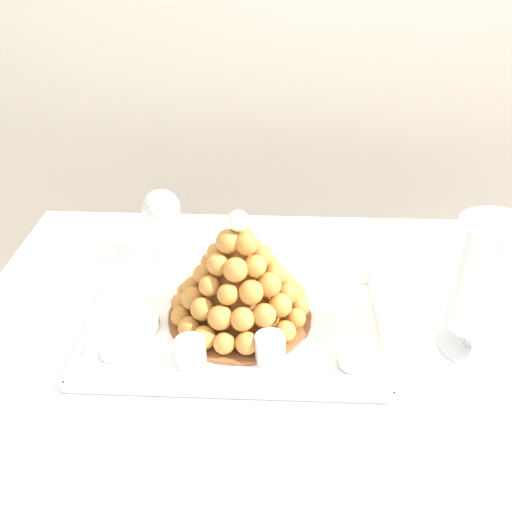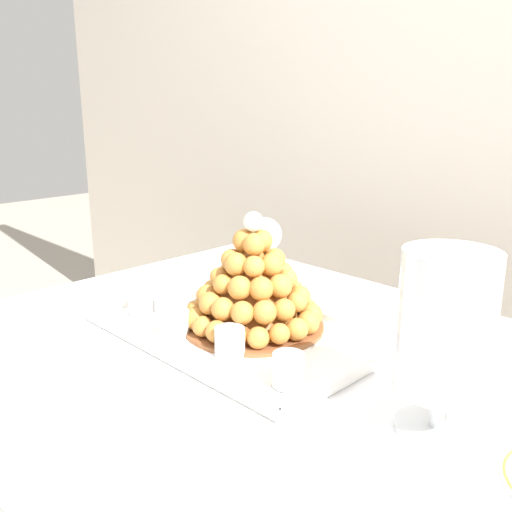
{
  "view_description": "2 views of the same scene",
  "coord_description": "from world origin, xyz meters",
  "px_view_note": "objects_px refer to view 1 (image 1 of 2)",
  "views": [
    {
      "loc": [
        -0.11,
        -0.82,
        1.43
      ],
      "look_at": [
        -0.14,
        -0.0,
        0.92
      ],
      "focal_mm": 40.44,
      "sensor_mm": 36.0,
      "label": 1
    },
    {
      "loc": [
        0.57,
        -0.67,
        1.17
      ],
      "look_at": [
        -0.13,
        0.02,
        0.9
      ],
      "focal_mm": 39.91,
      "sensor_mm": 36.0,
      "label": 2
    }
  ],
  "objects_px": {
    "dessert_cup_left": "(113,345)",
    "creme_brulee_ramekin": "(132,321)",
    "dessert_cup_mid_right": "(354,354)",
    "macaron_goblet": "(486,276)",
    "dessert_cup_centre": "(270,349)",
    "serving_tray": "(235,331)",
    "wine_glass": "(161,210)",
    "croquembouche": "(240,280)",
    "dessert_cup_mid_left": "(191,353)"
  },
  "relations": [
    {
      "from": "dessert_cup_left",
      "to": "dessert_cup_centre",
      "type": "relative_size",
      "value": 0.91
    },
    {
      "from": "dessert_cup_centre",
      "to": "dessert_cup_left",
      "type": "bearing_deg",
      "value": 179.88
    },
    {
      "from": "dessert_cup_mid_right",
      "to": "croquembouche",
      "type": "bearing_deg",
      "value": 148.79
    },
    {
      "from": "serving_tray",
      "to": "wine_glass",
      "type": "relative_size",
      "value": 3.27
    },
    {
      "from": "macaron_goblet",
      "to": "dessert_cup_mid_left",
      "type": "bearing_deg",
      "value": -171.21
    },
    {
      "from": "dessert_cup_mid_left",
      "to": "creme_brulee_ramekin",
      "type": "bearing_deg",
      "value": 142.93
    },
    {
      "from": "dessert_cup_mid_right",
      "to": "creme_brulee_ramekin",
      "type": "distance_m",
      "value": 0.41
    },
    {
      "from": "macaron_goblet",
      "to": "wine_glass",
      "type": "xyz_separation_m",
      "value": [
        -0.61,
        0.27,
        -0.03
      ]
    },
    {
      "from": "serving_tray",
      "to": "creme_brulee_ramekin",
      "type": "xyz_separation_m",
      "value": [
        -0.19,
        0.0,
        0.02
      ]
    },
    {
      "from": "dessert_cup_mid_left",
      "to": "dessert_cup_centre",
      "type": "bearing_deg",
      "value": 6.45
    },
    {
      "from": "croquembouche",
      "to": "dessert_cup_centre",
      "type": "bearing_deg",
      "value": -62.98
    },
    {
      "from": "dessert_cup_mid_right",
      "to": "creme_brulee_ramekin",
      "type": "relative_size",
      "value": 0.52
    },
    {
      "from": "dessert_cup_left",
      "to": "dessert_cup_centre",
      "type": "height_order",
      "value": "dessert_cup_centre"
    },
    {
      "from": "creme_brulee_ramekin",
      "to": "macaron_goblet",
      "type": "distance_m",
      "value": 0.64
    },
    {
      "from": "croquembouche",
      "to": "dessert_cup_mid_left",
      "type": "height_order",
      "value": "croquembouche"
    },
    {
      "from": "serving_tray",
      "to": "dessert_cup_mid_right",
      "type": "relative_size",
      "value": 10.34
    },
    {
      "from": "dessert_cup_mid_left",
      "to": "wine_glass",
      "type": "distance_m",
      "value": 0.38
    },
    {
      "from": "dessert_cup_centre",
      "to": "wine_glass",
      "type": "bearing_deg",
      "value": 126.13
    },
    {
      "from": "macaron_goblet",
      "to": "serving_tray",
      "type": "bearing_deg",
      "value": 178.03
    },
    {
      "from": "croquembouche",
      "to": "dessert_cup_left",
      "type": "relative_size",
      "value": 5.64
    },
    {
      "from": "creme_brulee_ramekin",
      "to": "dessert_cup_left",
      "type": "bearing_deg",
      "value": -102.08
    },
    {
      "from": "macaron_goblet",
      "to": "dessert_cup_mid_right",
      "type": "bearing_deg",
      "value": -162.67
    },
    {
      "from": "dessert_cup_mid_right",
      "to": "macaron_goblet",
      "type": "distance_m",
      "value": 0.26
    },
    {
      "from": "dessert_cup_centre",
      "to": "macaron_goblet",
      "type": "bearing_deg",
      "value": 9.66
    },
    {
      "from": "serving_tray",
      "to": "dessert_cup_centre",
      "type": "height_order",
      "value": "dessert_cup_centre"
    },
    {
      "from": "dessert_cup_mid_left",
      "to": "creme_brulee_ramekin",
      "type": "height_order",
      "value": "dessert_cup_mid_left"
    },
    {
      "from": "dessert_cup_mid_left",
      "to": "wine_glass",
      "type": "bearing_deg",
      "value": 107.04
    },
    {
      "from": "dessert_cup_left",
      "to": "macaron_goblet",
      "type": "relative_size",
      "value": 0.19
    },
    {
      "from": "croquembouche",
      "to": "creme_brulee_ramekin",
      "type": "xyz_separation_m",
      "value": [
        -0.2,
        -0.04,
        -0.07
      ]
    },
    {
      "from": "dessert_cup_left",
      "to": "dessert_cup_mid_right",
      "type": "distance_m",
      "value": 0.42
    },
    {
      "from": "croquembouche",
      "to": "dessert_cup_mid_left",
      "type": "distance_m",
      "value": 0.17
    },
    {
      "from": "serving_tray",
      "to": "dessert_cup_mid_left",
      "type": "xyz_separation_m",
      "value": [
        -0.07,
        -0.09,
        0.03
      ]
    },
    {
      "from": "creme_brulee_ramekin",
      "to": "serving_tray",
      "type": "bearing_deg",
      "value": -0.4
    },
    {
      "from": "dessert_cup_left",
      "to": "creme_brulee_ramekin",
      "type": "bearing_deg",
      "value": 77.92
    },
    {
      "from": "dessert_cup_left",
      "to": "dessert_cup_mid_right",
      "type": "bearing_deg",
      "value": -0.97
    },
    {
      "from": "dessert_cup_mid_right",
      "to": "wine_glass",
      "type": "height_order",
      "value": "wine_glass"
    },
    {
      "from": "dessert_cup_left",
      "to": "creme_brulee_ramekin",
      "type": "distance_m",
      "value": 0.08
    },
    {
      "from": "dessert_cup_mid_right",
      "to": "dessert_cup_left",
      "type": "bearing_deg",
      "value": 179.03
    },
    {
      "from": "creme_brulee_ramekin",
      "to": "wine_glass",
      "type": "distance_m",
      "value": 0.28
    },
    {
      "from": "serving_tray",
      "to": "wine_glass",
      "type": "height_order",
      "value": "wine_glass"
    },
    {
      "from": "dessert_cup_centre",
      "to": "creme_brulee_ramekin",
      "type": "height_order",
      "value": "dessert_cup_centre"
    },
    {
      "from": "dessert_cup_left",
      "to": "dessert_cup_mid_left",
      "type": "relative_size",
      "value": 0.9
    },
    {
      "from": "macaron_goblet",
      "to": "wine_glass",
      "type": "height_order",
      "value": "macaron_goblet"
    },
    {
      "from": "serving_tray",
      "to": "croquembouche",
      "type": "bearing_deg",
      "value": 78.5
    },
    {
      "from": "dessert_cup_mid_left",
      "to": "dessert_cup_centre",
      "type": "relative_size",
      "value": 1.01
    },
    {
      "from": "croquembouche",
      "to": "wine_glass",
      "type": "bearing_deg",
      "value": 130.31
    },
    {
      "from": "creme_brulee_ramekin",
      "to": "croquembouche",
      "type": "bearing_deg",
      "value": 10.96
    },
    {
      "from": "croquembouche",
      "to": "wine_glass",
      "type": "relative_size",
      "value": 1.64
    },
    {
      "from": "dessert_cup_centre",
      "to": "wine_glass",
      "type": "relative_size",
      "value": 0.32
    },
    {
      "from": "croquembouche",
      "to": "dessert_cup_left",
      "type": "distance_m",
      "value": 0.25
    }
  ]
}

